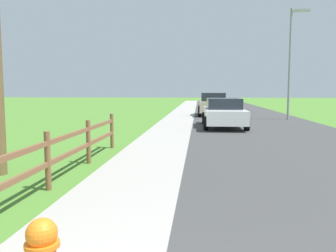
{
  "coord_description": "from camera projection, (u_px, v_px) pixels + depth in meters",
  "views": [
    {
      "loc": [
        0.36,
        -0.97,
        1.84
      ],
      "look_at": [
        -0.64,
        10.2,
        0.69
      ],
      "focal_mm": 37.56,
      "sensor_mm": 36.0,
      "label": 1
    }
  ],
  "objects": [
    {
      "name": "grass_verge",
      "position": [
        139.0,
        113.0,
        28.34
      ],
      "size": [
        5.0,
        66.0,
        0.0
      ],
      "primitive_type": "cube",
      "color": "#4A7C2C",
      "rests_on": "ground"
    },
    {
      "name": "rail_fence",
      "position": [
        48.0,
        156.0,
        6.41
      ],
      "size": [
        0.11,
        9.6,
        1.1
      ],
      "color": "brown",
      "rests_on": "ground"
    },
    {
      "name": "ground_plane",
      "position": [
        194.0,
        115.0,
        25.96
      ],
      "size": [
        120.0,
        120.0,
        0.0
      ],
      "primitive_type": "plane",
      "color": "#4A7C2C"
    },
    {
      "name": "road_asphalt",
      "position": [
        239.0,
        113.0,
        27.63
      ],
      "size": [
        7.0,
        66.0,
        0.01
      ],
      "primitive_type": "cube",
      "color": "#3D3D3D",
      "rests_on": "ground"
    },
    {
      "name": "parked_car_beige",
      "position": [
        213.0,
        104.0,
        25.42
      ],
      "size": [
        2.17,
        4.28,
        1.64
      ],
      "color": "#C6B793",
      "rests_on": "ground"
    },
    {
      "name": "street_lamp",
      "position": [
        292.0,
        55.0,
        21.54
      ],
      "size": [
        1.17,
        0.2,
        6.79
      ],
      "color": "gray",
      "rests_on": "ground"
    },
    {
      "name": "curb_concrete",
      "position": [
        157.0,
        113.0,
        28.2
      ],
      "size": [
        6.0,
        66.0,
        0.01
      ],
      "primitive_type": "cube",
      "color": "#A09C94",
      "rests_on": "ground"
    },
    {
      "name": "parked_suv_white",
      "position": [
        224.0,
        112.0,
        17.52
      ],
      "size": [
        2.11,
        4.94,
        1.43
      ],
      "color": "white",
      "rests_on": "ground"
    }
  ]
}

